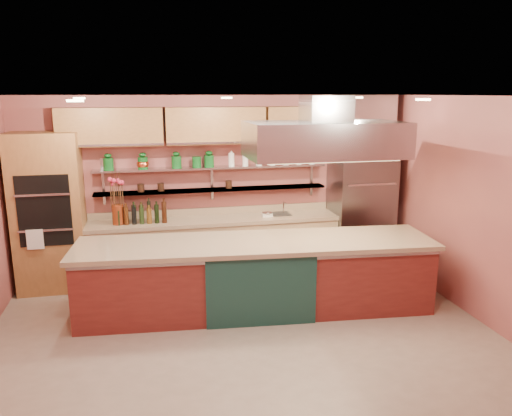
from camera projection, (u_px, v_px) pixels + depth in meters
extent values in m
cube|color=gray|center=(246.00, 340.00, 5.87)|extent=(6.00, 5.00, 0.02)
cube|color=black|center=(245.00, 96.00, 5.24)|extent=(6.00, 5.00, 0.02)
cube|color=#A5534E|center=(215.00, 185.00, 7.93)|extent=(6.00, 0.04, 2.80)
cube|color=#A5534E|center=(322.00, 324.00, 3.17)|extent=(6.00, 0.04, 2.80)
cube|color=#A5534E|center=(482.00, 211.00, 6.18)|extent=(0.04, 5.00, 2.80)
cube|color=#9C6638|center=(49.00, 213.00, 7.17)|extent=(0.95, 0.64, 2.30)
cube|color=slate|center=(361.00, 204.00, 8.16)|extent=(0.95, 0.72, 2.10)
cube|color=tan|center=(215.00, 247.00, 7.85)|extent=(3.84, 0.64, 0.93)
cube|color=#ABAEB2|center=(213.00, 190.00, 7.81)|extent=(3.60, 0.26, 0.03)
cube|color=#ABAEB2|center=(212.00, 168.00, 7.73)|extent=(3.60, 0.26, 0.03)
cube|color=#9C6638|center=(215.00, 125.00, 7.55)|extent=(4.60, 0.36, 0.55)
cube|color=#ABAEB2|center=(325.00, 139.00, 6.37)|extent=(2.00, 1.00, 0.45)
cube|color=#FFE5A5|center=(241.00, 99.00, 5.43)|extent=(4.00, 2.80, 0.02)
cube|color=maroon|center=(256.00, 276.00, 6.59)|extent=(4.62, 1.37, 0.95)
cylinder|color=maroon|center=(118.00, 215.00, 7.36)|extent=(0.20, 0.20, 0.30)
cube|color=black|center=(142.00, 215.00, 7.43)|extent=(0.81, 0.50, 0.25)
cube|color=silver|center=(267.00, 214.00, 7.86)|extent=(0.19, 0.17, 0.09)
cylinder|color=silver|center=(283.00, 208.00, 8.00)|extent=(0.03, 0.03, 0.20)
ellipsoid|color=#DE5B33|center=(143.00, 164.00, 7.49)|extent=(0.22, 0.22, 0.14)
cylinder|color=#104E1B|center=(197.00, 162.00, 7.66)|extent=(0.16, 0.16, 0.16)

